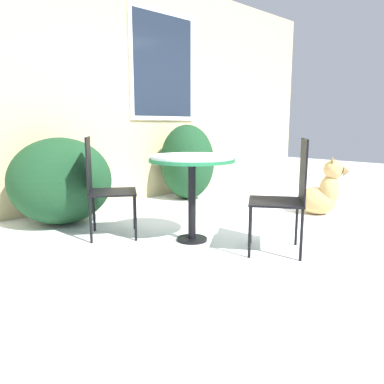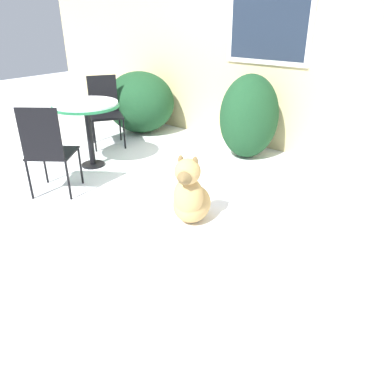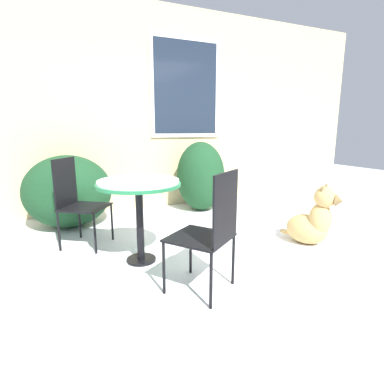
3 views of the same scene
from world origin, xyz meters
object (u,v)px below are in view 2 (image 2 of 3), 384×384
(patio_chair_near_table, at_px, (105,109))
(patio_chair_far_side, at_px, (48,148))
(patio_table, at_px, (87,111))
(dog, at_px, (191,197))

(patio_chair_near_table, height_order, patio_chair_far_side, same)
(patio_table, relative_size, dog, 1.16)
(patio_chair_near_table, bearing_deg, patio_table, -109.64)
(patio_table, xyz_separation_m, patio_chair_far_side, (0.36, -0.78, -0.18))
(patio_table, distance_m, patio_chair_near_table, 0.88)
(patio_chair_near_table, distance_m, dog, 2.61)
(patio_table, distance_m, patio_chair_far_side, 0.88)
(patio_table, height_order, patio_chair_near_table, patio_chair_near_table)
(dog, bearing_deg, patio_table, 144.61)
(patio_table, bearing_deg, patio_chair_far_side, -65.07)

